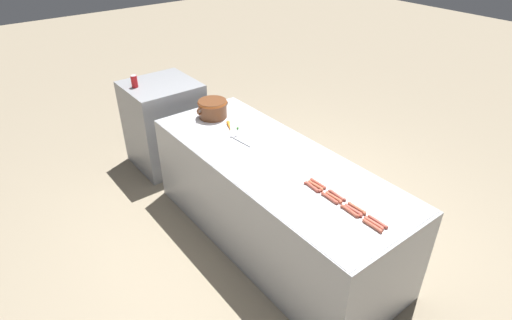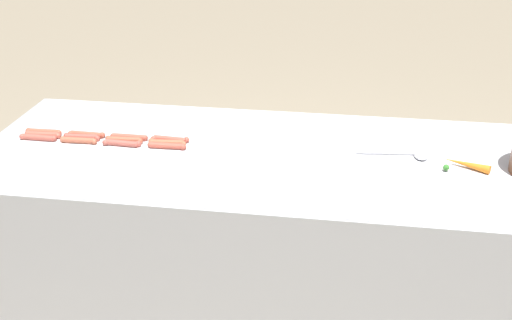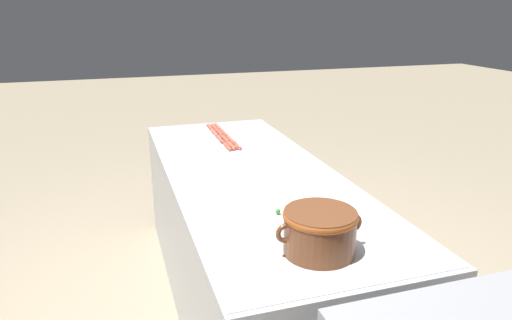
# 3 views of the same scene
# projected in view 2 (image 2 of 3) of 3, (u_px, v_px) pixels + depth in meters

# --- Properties ---
(griddle_counter) EXTENTS (0.91, 2.42, 0.84)m
(griddle_counter) POSITION_uv_depth(u_px,v_px,m) (287.00, 247.00, 2.58)
(griddle_counter) COLOR #ADAFB5
(griddle_counter) RESTS_ON ground_plane
(hot_dog_0) EXTENTS (0.03, 0.16, 0.02)m
(hot_dog_0) POSITION_uv_depth(u_px,v_px,m) (44.00, 132.00, 2.57)
(hot_dog_0) COLOR #B65640
(hot_dog_0) RESTS_ON griddle_counter
(hot_dog_1) EXTENTS (0.03, 0.16, 0.02)m
(hot_dog_1) POSITION_uv_depth(u_px,v_px,m) (86.00, 134.00, 2.54)
(hot_dog_1) COLOR #B3533D
(hot_dog_1) RESTS_ON griddle_counter
(hot_dog_2) EXTENTS (0.03, 0.16, 0.02)m
(hot_dog_2) POSITION_uv_depth(u_px,v_px,m) (129.00, 137.00, 2.52)
(hot_dog_2) COLOR #B2503E
(hot_dog_2) RESTS_ON griddle_counter
(hot_dog_3) EXTENTS (0.03, 0.16, 0.02)m
(hot_dog_3) POSITION_uv_depth(u_px,v_px,m) (170.00, 139.00, 2.50)
(hot_dog_3) COLOR #B34F3F
(hot_dog_3) RESTS_ON griddle_counter
(hot_dog_4) EXTENTS (0.03, 0.16, 0.02)m
(hot_dog_4) POSITION_uv_depth(u_px,v_px,m) (43.00, 135.00, 2.54)
(hot_dog_4) COLOR #BA5947
(hot_dog_4) RESTS_ON griddle_counter
(hot_dog_5) EXTENTS (0.03, 0.16, 0.02)m
(hot_dog_5) POSITION_uv_depth(u_px,v_px,m) (82.00, 137.00, 2.52)
(hot_dog_5) COLOR #B15145
(hot_dog_5) RESTS_ON griddle_counter
(hot_dog_6) EXTENTS (0.03, 0.16, 0.02)m
(hot_dog_6) POSITION_uv_depth(u_px,v_px,m) (124.00, 140.00, 2.50)
(hot_dog_6) COLOR #B9593F
(hot_dog_6) RESTS_ON griddle_counter
(hot_dog_7) EXTENTS (0.03, 0.16, 0.02)m
(hot_dog_7) POSITION_uv_depth(u_px,v_px,m) (167.00, 143.00, 2.47)
(hot_dog_7) COLOR #BA5D40
(hot_dog_7) RESTS_ON griddle_counter
(hot_dog_8) EXTENTS (0.03, 0.16, 0.02)m
(hot_dog_8) POSITION_uv_depth(u_px,v_px,m) (38.00, 138.00, 2.52)
(hot_dog_8) COLOR #B75446
(hot_dog_8) RESTS_ON griddle_counter
(hot_dog_9) EXTENTS (0.03, 0.16, 0.02)m
(hot_dog_9) POSITION_uv_depth(u_px,v_px,m) (78.00, 140.00, 2.49)
(hot_dog_9) COLOR #B55C41
(hot_dog_9) RESTS_ON griddle_counter
(hot_dog_10) EXTENTS (0.03, 0.16, 0.02)m
(hot_dog_10) POSITION_uv_depth(u_px,v_px,m) (122.00, 143.00, 2.47)
(hot_dog_10) COLOR #B05447
(hot_dog_10) RESTS_ON griddle_counter
(hot_dog_11) EXTENTS (0.03, 0.16, 0.02)m
(hot_dog_11) POSITION_uv_depth(u_px,v_px,m) (167.00, 146.00, 2.44)
(hot_dog_11) COLOR #B84F3E
(hot_dog_11) RESTS_ON griddle_counter
(serving_spoon) EXTENTS (0.07, 0.27, 0.02)m
(serving_spoon) POSITION_uv_depth(u_px,v_px,m) (409.00, 155.00, 2.38)
(serving_spoon) COLOR #B7B7BC
(serving_spoon) RESTS_ON griddle_counter
(carrot) EXTENTS (0.10, 0.17, 0.03)m
(carrot) POSITION_uv_depth(u_px,v_px,m) (465.00, 164.00, 2.29)
(carrot) COLOR orange
(carrot) RESTS_ON griddle_counter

